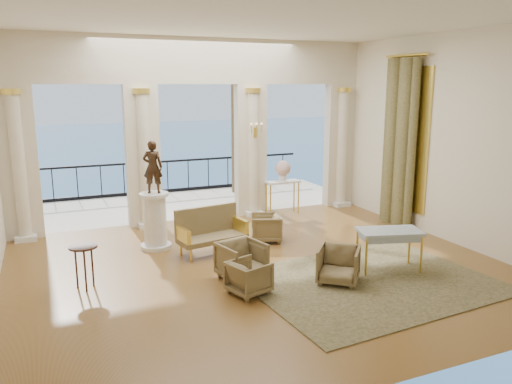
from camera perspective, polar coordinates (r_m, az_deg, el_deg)
name	(u,v)px	position (r m, az deg, el deg)	size (l,w,h in m)	color
floor	(261,268)	(9.51, 0.53, -8.73)	(9.00, 9.00, 0.00)	#4F3315
room_walls	(290,118)	(7.88, 3.87, 8.40)	(9.00, 9.00, 9.00)	#F0E5C9
arcade	(198,118)	(12.50, -6.59, 8.40)	(9.00, 0.56, 4.50)	beige
terrace	(181,204)	(14.78, -8.56, -1.41)	(10.00, 3.60, 0.10)	beige
balustrade	(168,180)	(16.21, -10.06, 1.40)	(9.00, 0.06, 1.03)	black
palm_tree	(234,61)	(15.76, -2.54, 14.73)	(2.00, 2.00, 4.50)	#4C3823
sea	(74,158)	(68.86, -20.04, 3.64)	(160.00, 160.00, 0.00)	#275898
curtain	(399,143)	(12.50, 16.01, 5.41)	(0.33, 1.40, 4.09)	brown
window_frame	(405,139)	(12.61, 16.69, 5.80)	(0.04, 1.60, 3.40)	#E9C64C
wall_sconce	(256,131)	(12.71, -0.04, 6.93)	(0.30, 0.11, 0.33)	#E9C64C
rug	(370,281)	(9.11, 12.88, -9.94)	(4.12, 3.20, 0.02)	#34371A
armchair_a	(242,259)	(8.93, -1.65, -7.62)	(0.72, 0.68, 0.74)	#43361B
armchair_b	(339,263)	(8.87, 9.42, -8.03)	(0.69, 0.64, 0.71)	#43361B
armchair_c	(266,226)	(11.02, 1.18, -3.95)	(0.64, 0.60, 0.66)	#43361B
armchair_d	(249,276)	(8.34, -0.82, -9.54)	(0.60, 0.56, 0.62)	#43361B
settee	(210,230)	(10.32, -5.26, -4.36)	(1.49, 0.83, 0.93)	#43361B
game_table	(390,234)	(9.52, 15.01, -4.68)	(1.27, 0.92, 0.78)	#8EA3B1
pedestal	(155,222)	(10.68, -11.46, -3.36)	(0.65, 0.65, 1.19)	silver
statue	(153,167)	(10.44, -11.73, 2.82)	(0.40, 0.26, 1.09)	black
console_table	(283,187)	(13.30, 3.06, 0.63)	(0.95, 0.40, 0.88)	silver
urn	(283,169)	(13.21, 3.08, 2.60)	(0.41, 0.41, 0.55)	silver
side_table	(83,252)	(8.87, -19.12, -6.49)	(0.47, 0.47, 0.76)	black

